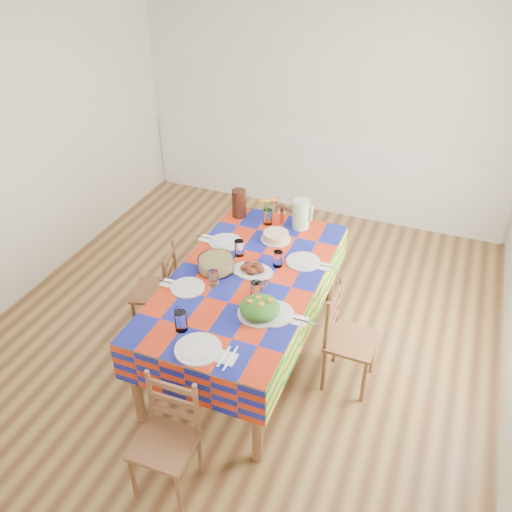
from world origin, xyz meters
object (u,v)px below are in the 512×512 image
(chair_far, at_px, (296,236))
(chair_right, at_px, (347,339))
(tea_pitcher, at_px, (239,203))
(chair_near, at_px, (167,440))
(chair_left, at_px, (159,291))
(green_pitcher, at_px, (301,214))
(meat_platter, at_px, (253,269))
(dining_table, at_px, (247,286))

(chair_far, distance_m, chair_right, 1.61)
(tea_pitcher, distance_m, chair_far, 0.83)
(chair_right, bearing_deg, chair_near, 148.39)
(tea_pitcher, bearing_deg, chair_left, -115.86)
(green_pitcher, bearing_deg, chair_left, -139.22)
(chair_near, bearing_deg, chair_right, 56.32)
(meat_platter, bearing_deg, chair_right, -5.24)
(chair_right, bearing_deg, tea_pitcher, 56.71)
(chair_far, bearing_deg, green_pitcher, 129.83)
(dining_table, height_order, chair_right, chair_right)
(green_pitcher, relative_size, chair_left, 0.31)
(chair_far, height_order, chair_right, chair_right)
(chair_near, bearing_deg, tea_pitcher, 99.86)
(dining_table, bearing_deg, tea_pitcher, 116.61)
(dining_table, relative_size, chair_left, 2.45)
(tea_pitcher, xyz_separation_m, chair_far, (0.43, 0.48, -0.54))
(dining_table, distance_m, green_pitcher, 0.94)
(dining_table, bearing_deg, green_pitcher, 79.52)
(chair_right, bearing_deg, green_pitcher, 38.47)
(chair_far, bearing_deg, tea_pitcher, 66.69)
(chair_left, bearing_deg, chair_near, 16.69)
(meat_platter, xyz_separation_m, green_pitcher, (0.14, 0.82, 0.11))
(meat_platter, bearing_deg, chair_left, -175.69)
(green_pitcher, distance_m, chair_right, 1.24)
(chair_left, distance_m, chair_right, 1.71)
(chair_left, relative_size, chair_right, 0.96)
(meat_platter, relative_size, chair_left, 0.39)
(tea_pitcher, xyz_separation_m, chair_left, (-0.42, -0.87, -0.53))
(chair_far, relative_size, chair_right, 0.96)
(green_pitcher, relative_size, tea_pitcher, 1.02)
(dining_table, bearing_deg, chair_far, 90.54)
(chair_near, bearing_deg, green_pitcher, 84.48)
(meat_platter, xyz_separation_m, chair_near, (-0.02, -1.43, -0.42))
(dining_table, relative_size, green_pitcher, 7.83)
(dining_table, bearing_deg, chair_left, 179.28)
(green_pitcher, relative_size, chair_near, 0.31)
(dining_table, xyz_separation_m, green_pitcher, (0.17, 0.89, 0.23))
(green_pitcher, bearing_deg, chair_near, -94.24)
(tea_pitcher, relative_size, chair_near, 0.30)
(green_pitcher, bearing_deg, chair_far, 111.26)
(meat_platter, xyz_separation_m, chair_far, (-0.03, 1.28, -0.43))
(chair_far, bearing_deg, chair_left, 76.32)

